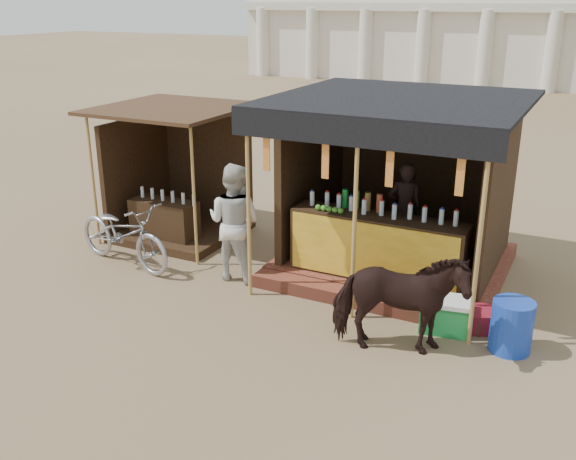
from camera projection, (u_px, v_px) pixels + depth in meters
The scene contains 10 objects.
ground at pixel (230, 352), 7.96m from camera, with size 120.00×120.00×0.00m, color #846B4C.
main_stall at pixel (396, 210), 10.01m from camera, with size 3.60×3.61×2.78m.
secondary_stall at pixel (174, 189), 11.73m from camera, with size 2.40×2.40×2.38m.
cow at pixel (398, 303), 7.74m from camera, with size 0.73×1.61×1.36m, color black.
motorbike at pixel (123, 233), 10.40m from camera, with size 0.72×2.07×1.09m, color #A0A1A9.
bystander at pixel (234, 222), 9.80m from camera, with size 0.89×0.70×1.84m, color silver.
blue_barrel at pixel (512, 326), 7.91m from camera, with size 0.51×0.51×0.67m, color #1739AC.
red_crate at pixel (478, 319), 8.49m from camera, with size 0.42×0.44×0.28m, color maroon.
cooler at pixel (445, 314), 8.42m from camera, with size 0.71×0.54×0.46m.
background_building at pixel (503, 1), 32.59m from camera, with size 26.00×7.45×8.18m.
Camera 1 is at (3.77, -5.90, 4.16)m, focal length 40.00 mm.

